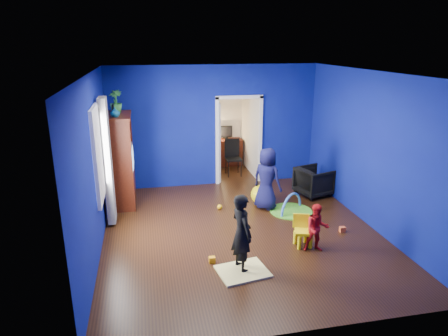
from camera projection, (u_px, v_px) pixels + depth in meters
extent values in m
cube|color=black|center=(241.00, 232.00, 7.44)|extent=(5.00, 5.50, 0.01)
cube|color=white|center=(243.00, 73.00, 6.57)|extent=(5.00, 5.50, 0.01)
cube|color=navy|center=(215.00, 127.00, 9.58)|extent=(5.00, 0.02, 2.90)
cube|color=navy|center=(302.00, 225.00, 4.44)|extent=(5.00, 0.02, 2.90)
cube|color=navy|center=(94.00, 166.00, 6.53)|extent=(0.02, 5.50, 2.90)
cube|color=navy|center=(371.00, 150.00, 7.48)|extent=(0.02, 5.50, 2.90)
imported|color=black|center=(314.00, 181.00, 9.17)|extent=(0.89, 0.88, 0.66)
imported|color=black|center=(242.00, 233.00, 6.06)|extent=(0.41, 0.52, 1.25)
imported|color=#101A3C|center=(267.00, 179.00, 8.33)|extent=(0.74, 0.76, 1.32)
imported|color=#B01229|center=(317.00, 228.00, 6.67)|extent=(0.46, 0.39, 0.84)
imported|color=#0D5F6B|center=(115.00, 112.00, 7.91)|extent=(0.22, 0.22, 0.20)
imported|color=#318735|center=(116.00, 101.00, 8.36)|extent=(0.33, 0.33, 0.48)
cube|color=#3F0F0A|center=(120.00, 160.00, 8.52)|extent=(0.58, 1.14, 1.96)
cube|color=silver|center=(122.00, 158.00, 8.51)|extent=(0.46, 0.70, 0.54)
cube|color=#F2E07A|center=(243.00, 271.00, 6.15)|extent=(0.84, 0.72, 0.03)
sphere|color=yellow|center=(261.00, 195.00, 8.69)|extent=(0.43, 0.43, 0.43)
cube|color=yellow|center=(303.00, 233.00, 6.88)|extent=(0.35, 0.35, 0.50)
cylinder|color=green|center=(291.00, 211.00, 8.34)|extent=(0.88, 0.88, 0.02)
torus|color=#3F8CD8|center=(291.00, 211.00, 8.34)|extent=(0.65, 0.53, 0.79)
cube|color=white|center=(97.00, 154.00, 6.83)|extent=(0.03, 0.95, 1.55)
cube|color=slate|center=(107.00, 162.00, 7.46)|extent=(0.14, 0.42, 2.40)
cube|color=white|center=(239.00, 142.00, 9.81)|extent=(1.16, 0.10, 2.10)
cube|color=#3D140A|center=(226.00, 152.00, 11.42)|extent=(0.88, 0.44, 0.75)
cube|color=black|center=(225.00, 132.00, 11.36)|extent=(0.40, 0.05, 0.32)
sphere|color=#FFD88C|center=(216.00, 133.00, 11.26)|extent=(0.14, 0.14, 0.14)
cube|color=black|center=(234.00, 158.00, 10.50)|extent=(0.40, 0.40, 0.92)
cube|color=white|center=(225.00, 94.00, 11.03)|extent=(0.88, 0.24, 0.04)
cube|color=#EC5B27|center=(342.00, 229.00, 7.44)|extent=(0.10, 0.08, 0.10)
sphere|color=#298BEC|center=(318.00, 208.00, 8.40)|extent=(0.11, 0.11, 0.11)
cube|color=#FF9E0D|center=(212.00, 260.00, 6.41)|extent=(0.10, 0.08, 0.10)
sphere|color=green|center=(296.00, 217.00, 7.96)|extent=(0.11, 0.11, 0.11)
cube|color=#BC468B|center=(315.00, 220.00, 7.83)|extent=(0.10, 0.08, 0.10)
sphere|color=#F0A50C|center=(220.00, 207.00, 8.45)|extent=(0.11, 0.11, 0.11)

